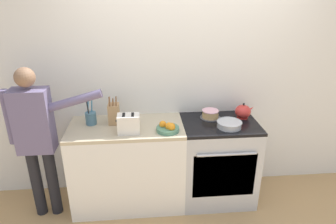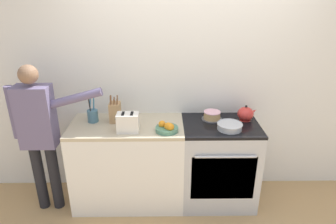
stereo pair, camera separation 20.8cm
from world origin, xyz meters
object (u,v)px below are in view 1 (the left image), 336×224
knife_block (114,114)px  utensil_crock (91,118)px  layer_cake (210,114)px  stove_range (217,161)px  person_baker (36,133)px  tea_kettle (243,111)px  mixing_bowl (229,124)px  toaster (129,124)px  fruit_bowl (168,128)px

knife_block → utensil_crock: size_ratio=0.92×
layer_cake → knife_block: size_ratio=0.73×
stove_range → person_baker: person_baker is taller
layer_cake → tea_kettle: size_ratio=1.05×
tea_kettle → person_baker: size_ratio=0.13×
utensil_crock → tea_kettle: bearing=0.8°
mixing_bowl → toaster: toaster is taller
layer_cake → fruit_bowl: fruit_bowl is taller
tea_kettle → fruit_bowl: 0.87m
stove_range → mixing_bowl: 0.51m
tea_kettle → fruit_bowl: (-0.83, -0.26, -0.03)m
tea_kettle → mixing_bowl: tea_kettle is taller
stove_range → toaster: bearing=-170.8°
stove_range → layer_cake: (-0.08, 0.12, 0.51)m
utensil_crock → toaster: 0.46m
person_baker → mixing_bowl: bearing=6.4°
stove_range → knife_block: bearing=175.6°
layer_cake → tea_kettle: bearing=-2.9°
tea_kettle → utensil_crock: size_ratio=0.64×
toaster → stove_range: bearing=9.2°
stove_range → toaster: 1.10m
layer_cake → utensil_crock: utensil_crock is taller
mixing_bowl → fruit_bowl: 0.62m
stove_range → toaster: size_ratio=4.10×
utensil_crock → person_baker: 0.53m
stove_range → fruit_bowl: size_ratio=4.16×
tea_kettle → toaster: bearing=-168.1°
layer_cake → fruit_bowl: bearing=-150.0°
layer_cake → knife_block: (-1.01, -0.04, 0.06)m
mixing_bowl → utensil_crock: 1.40m
layer_cake → toaster: bearing=-162.4°
knife_block → person_baker: person_baker is taller
stove_range → mixing_bowl: (0.06, -0.12, 0.50)m
mixing_bowl → utensil_crock: bearing=171.7°
mixing_bowl → fruit_bowl: size_ratio=1.14×
stove_range → layer_cake: 0.53m
layer_cake → mixing_bowl: layer_cake is taller
tea_kettle → toaster: (-1.21, -0.25, 0.02)m
knife_block → person_baker: size_ratio=0.19×
person_baker → fruit_bowl: bearing=4.6°
layer_cake → person_baker: (-1.74, -0.23, -0.03)m
tea_kettle → fruit_bowl: size_ratio=0.92×
tea_kettle → knife_block: (-1.36, -0.02, 0.04)m
stove_range → toaster: (-0.93, -0.15, 0.56)m
toaster → person_baker: (-0.88, 0.04, -0.08)m
toaster → person_baker: person_baker is taller
knife_block → utensil_crock: 0.24m
person_baker → layer_cake: bearing=14.3°
tea_kettle → utensil_crock: 1.60m
knife_block → person_baker: 0.75m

